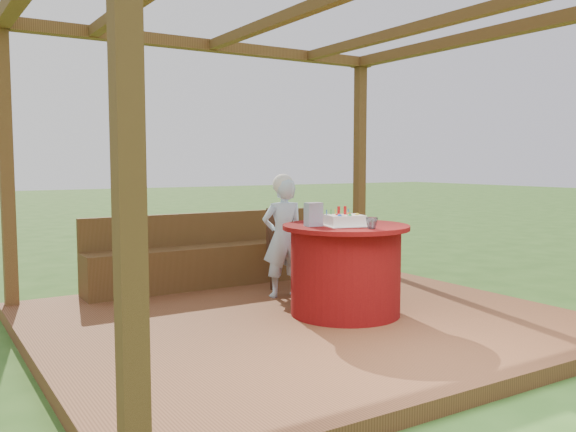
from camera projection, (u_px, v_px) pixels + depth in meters
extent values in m
plane|color=#2D551C|center=(303.00, 330.00, 5.43)|extent=(60.00, 60.00, 0.00)
cube|color=brown|center=(303.00, 323.00, 5.42)|extent=(4.50, 4.00, 0.12)
cube|color=brown|center=(129.00, 178.00, 2.59)|extent=(0.12, 0.12, 2.60)
cube|color=brown|center=(7.00, 170.00, 5.77)|extent=(0.12, 0.12, 2.60)
cube|color=brown|center=(360.00, 167.00, 8.01)|extent=(0.12, 0.12, 2.60)
cube|color=brown|center=(211.00, 46.00, 6.77)|extent=(4.50, 0.14, 0.12)
cube|color=brown|center=(475.00, 37.00, 6.31)|extent=(0.14, 4.00, 0.12)
cube|color=brown|center=(304.00, 10.00, 5.18)|extent=(0.10, 3.70, 0.10)
cube|color=brown|center=(416.00, 28.00, 5.87)|extent=(0.10, 3.70, 0.10)
cube|color=brown|center=(220.00, 264.00, 6.83)|extent=(3.00, 0.42, 0.45)
cube|color=brown|center=(213.00, 228.00, 6.95)|extent=(3.00, 0.06, 0.35)
cylinder|color=maroon|center=(345.00, 272.00, 5.48)|extent=(0.98, 0.98, 0.77)
cylinder|color=maroon|center=(346.00, 227.00, 5.44)|extent=(1.13, 1.13, 0.04)
cube|color=#3D2013|center=(295.00, 250.00, 6.52)|extent=(0.51, 0.51, 0.05)
cylinder|color=#3D2013|center=(294.00, 274.00, 6.29)|extent=(0.04, 0.04, 0.43)
cylinder|color=#3D2013|center=(317.00, 270.00, 6.53)|extent=(0.04, 0.04, 0.43)
cylinder|color=#3D2013|center=(272.00, 270.00, 6.54)|extent=(0.04, 0.04, 0.43)
cylinder|color=#3D2013|center=(295.00, 266.00, 6.78)|extent=(0.04, 0.04, 0.43)
cube|color=#3D2013|center=(282.00, 228.00, 6.64)|extent=(0.43, 0.12, 0.45)
imported|color=#9CC7E7|center=(283.00, 238.00, 6.18)|extent=(0.49, 0.37, 1.21)
sphere|color=white|center=(283.00, 184.00, 6.13)|extent=(0.21, 0.21, 0.21)
cube|color=white|center=(345.00, 225.00, 5.36)|extent=(0.43, 0.43, 0.01)
cube|color=white|center=(345.00, 220.00, 5.36)|extent=(0.36, 0.32, 0.09)
cylinder|color=red|center=(339.00, 211.00, 5.37)|extent=(0.03, 0.03, 0.08)
cylinder|color=red|center=(345.00, 210.00, 5.40)|extent=(0.03, 0.03, 0.08)
sphere|color=blue|center=(340.00, 215.00, 5.25)|extent=(0.04, 0.04, 0.04)
sphere|color=green|center=(350.00, 214.00, 5.29)|extent=(0.04, 0.04, 0.04)
sphere|color=yellow|center=(357.00, 213.00, 5.36)|extent=(0.04, 0.04, 0.04)
sphere|color=red|center=(338.00, 214.00, 5.34)|extent=(0.04, 0.04, 0.04)
sphere|color=orange|center=(349.00, 213.00, 5.42)|extent=(0.04, 0.04, 0.04)
cube|color=#C17DA4|center=(313.00, 214.00, 5.31)|extent=(0.15, 0.10, 0.21)
imported|color=white|center=(372.00, 223.00, 5.11)|extent=(0.12, 0.12, 0.10)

